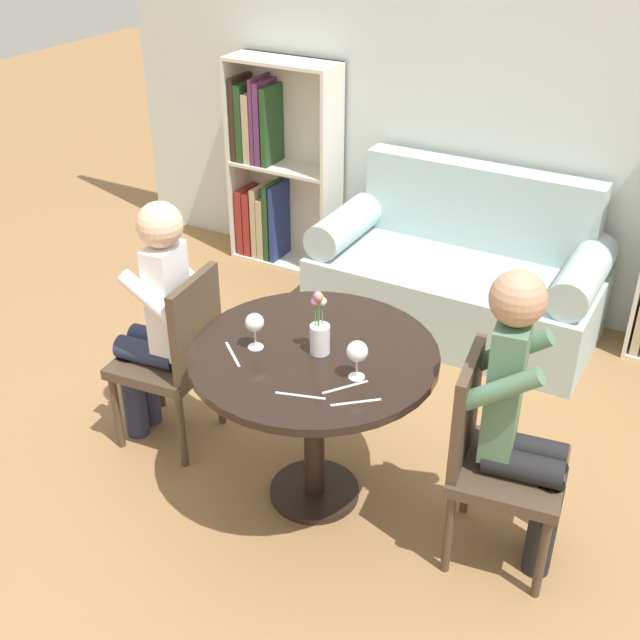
# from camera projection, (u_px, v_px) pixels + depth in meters

# --- Properties ---
(ground_plane) EXTENTS (16.00, 16.00, 0.00)m
(ground_plane) POSITION_uv_depth(u_px,v_px,m) (315.00, 493.00, 3.60)
(ground_plane) COLOR olive
(back_wall) EXTENTS (5.20, 0.05, 2.70)m
(back_wall) POSITION_uv_depth(u_px,v_px,m) (501.00, 84.00, 4.53)
(back_wall) COLOR silver
(back_wall) RESTS_ON ground_plane
(round_table) EXTENTS (1.01, 1.01, 0.76)m
(round_table) POSITION_uv_depth(u_px,v_px,m) (314.00, 379.00, 3.28)
(round_table) COLOR black
(round_table) RESTS_ON ground_plane
(couch) EXTENTS (1.64, 0.80, 0.92)m
(couch) POSITION_uv_depth(u_px,v_px,m) (458.00, 278.00, 4.73)
(couch) COLOR #A8C1C1
(couch) RESTS_ON ground_plane
(bookshelf_left) EXTENTS (0.74, 0.28, 1.38)m
(bookshelf_left) POSITION_uv_depth(u_px,v_px,m) (273.00, 169.00, 5.37)
(bookshelf_left) COLOR silver
(bookshelf_left) RESTS_ON ground_plane
(chair_left) EXTENTS (0.46, 0.46, 0.90)m
(chair_left) POSITION_uv_depth(u_px,v_px,m) (177.00, 353.00, 3.70)
(chair_left) COLOR #473828
(chair_left) RESTS_ON ground_plane
(chair_right) EXTENTS (0.48, 0.48, 0.90)m
(chair_right) POSITION_uv_depth(u_px,v_px,m) (492.00, 453.00, 3.08)
(chair_right) COLOR #473828
(chair_right) RESTS_ON ground_plane
(person_left) EXTENTS (0.44, 0.37, 1.24)m
(person_left) POSITION_uv_depth(u_px,v_px,m) (156.00, 319.00, 3.64)
(person_left) COLOR #282D47
(person_left) RESTS_ON ground_plane
(person_right) EXTENTS (0.45, 0.38, 1.27)m
(person_right) POSITION_uv_depth(u_px,v_px,m) (522.00, 419.00, 2.97)
(person_right) COLOR black
(person_right) RESTS_ON ground_plane
(wine_glass_left) EXTENTS (0.08, 0.08, 0.16)m
(wine_glass_left) POSITION_uv_depth(u_px,v_px,m) (255.00, 324.00, 3.18)
(wine_glass_left) COLOR white
(wine_glass_left) RESTS_ON round_table
(wine_glass_right) EXTENTS (0.08, 0.08, 0.16)m
(wine_glass_right) POSITION_uv_depth(u_px,v_px,m) (357.00, 353.00, 3.00)
(wine_glass_right) COLOR white
(wine_glass_right) RESTS_ON round_table
(flower_vase) EXTENTS (0.08, 0.08, 0.28)m
(flower_vase) POSITION_uv_depth(u_px,v_px,m) (320.00, 331.00, 3.16)
(flower_vase) COLOR silver
(flower_vase) RESTS_ON round_table
(knife_left_setting) EXTENTS (0.15, 0.13, 0.00)m
(knife_left_setting) POSITION_uv_depth(u_px,v_px,m) (233.00, 354.00, 3.19)
(knife_left_setting) COLOR silver
(knife_left_setting) RESTS_ON round_table
(fork_left_setting) EXTENTS (0.18, 0.07, 0.00)m
(fork_left_setting) POSITION_uv_depth(u_px,v_px,m) (300.00, 396.00, 2.95)
(fork_left_setting) COLOR silver
(fork_left_setting) RESTS_ON round_table
(knife_right_setting) EXTENTS (0.12, 0.16, 0.00)m
(knife_right_setting) POSITION_uv_depth(u_px,v_px,m) (345.00, 387.00, 3.00)
(knife_right_setting) COLOR silver
(knife_right_setting) RESTS_ON round_table
(fork_right_setting) EXTENTS (0.15, 0.13, 0.00)m
(fork_right_setting) POSITION_uv_depth(u_px,v_px,m) (356.00, 402.00, 2.92)
(fork_right_setting) COLOR silver
(fork_right_setting) RESTS_ON round_table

